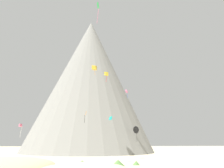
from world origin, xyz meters
TOP-DOWN VIEW (x-y plane):
  - bush_ridge_crest at (-5.03, 23.87)m, footprint 2.14×2.14m
  - bush_far_left at (5.27, 19.01)m, footprint 1.95×1.95m
  - bush_mid_center at (1.59, 17.67)m, footprint 3.08×3.08m
  - bush_scatter_east at (-11.69, 17.78)m, footprint 1.34×1.34m
  - rock_massif at (-3.89, 72.33)m, footprint 56.07×56.07m
  - kite_pink_mid at (10.50, 56.18)m, footprint 1.63×1.51m
  - kite_rainbow_low at (-23.53, 43.87)m, footprint 1.03×1.04m
  - kite_green_high at (-2.35, 23.95)m, footprint 0.57×1.15m
  - kite_yellow_mid at (0.45, 30.79)m, footprint 1.09×1.15m
  - kite_gold_high at (-2.36, 42.79)m, footprint 1.77×1.72m
  - kite_teal_low at (0.95, 24.81)m, footprint 0.69×0.94m
  - kite_cyan_low at (1.44, 56.63)m, footprint 0.50×0.64m
  - kite_orange_low at (-4.65, 33.14)m, footprint 0.45×0.81m
  - kite_black_low at (13.02, 53.19)m, footprint 1.92×2.18m

SIDE VIEW (x-z plane):
  - bush_ridge_crest at x=-5.03m, z-range 0.00..0.54m
  - bush_scatter_east at x=-11.69m, z-range 0.00..0.66m
  - bush_far_left at x=5.27m, z-range 0.00..0.79m
  - bush_mid_center at x=1.59m, z-range 0.00..1.09m
  - kite_cyan_low at x=1.44m, z-range 5.29..10.82m
  - kite_black_low at x=13.02m, z-range 5.58..10.97m
  - kite_rainbow_low at x=-23.53m, z-range 6.86..10.83m
  - kite_teal_low at x=0.95m, z-range 8.94..9.84m
  - kite_orange_low at x=-4.65m, z-range 9.62..12.63m
  - kite_yellow_mid at x=0.45m, z-range 20.17..22.93m
  - kite_pink_mid at x=10.50m, z-range 20.98..24.59m
  - kite_gold_high at x=-2.36m, z-range 25.48..28.74m
  - rock_massif at x=-3.89m, z-range -0.96..59.34m
  - kite_green_high at x=-2.35m, z-range 33.53..39.44m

